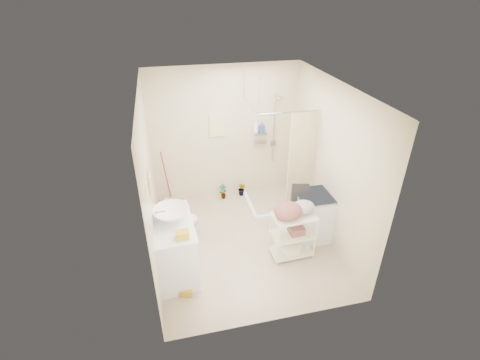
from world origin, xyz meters
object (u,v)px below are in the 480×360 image
(washing_machine, at_px, (312,216))
(laundry_rack, at_px, (293,231))
(toilet, at_px, (179,222))
(vanity, at_px, (174,248))

(washing_machine, distance_m, laundry_rack, 0.60)
(toilet, xyz_separation_m, laundry_rack, (1.70, -0.81, 0.12))
(laundry_rack, bearing_deg, vanity, 177.26)
(vanity, height_order, toilet, vanity)
(vanity, bearing_deg, toilet, 78.06)
(toilet, bearing_deg, laundry_rack, -118.27)
(toilet, relative_size, washing_machine, 0.80)
(vanity, distance_m, toilet, 0.81)
(toilet, distance_m, washing_machine, 2.23)
(washing_machine, bearing_deg, toilet, 167.72)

